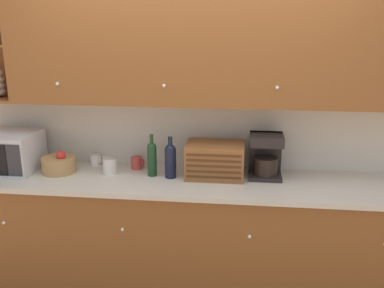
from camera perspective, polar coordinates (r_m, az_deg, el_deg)
name	(u,v)px	position (r m, az deg, el deg)	size (l,w,h in m)	color
ground_plane	(195,263)	(3.93, 0.40, -15.53)	(24.00, 24.00, 0.00)	#896647
wall_back	(196,118)	(3.46, 0.49, 3.43)	(5.99, 0.06, 2.60)	silver
counter_unit	(191,233)	(3.42, -0.19, -11.80)	(3.61, 0.67, 0.91)	brown
backsplash_panel	(195,133)	(3.45, 0.42, 1.42)	(3.59, 0.01, 0.55)	beige
upper_cabinets	(215,45)	(3.17, 3.13, 13.11)	(3.59, 0.35, 0.88)	brown
microwave	(6,152)	(3.68, -23.50, -0.96)	(0.48, 0.42, 0.30)	silver
fruit_basket	(59,164)	(3.51, -17.32, -2.59)	(0.26, 0.26, 0.18)	#A87F4C
mug	(96,160)	(3.62, -12.70, -2.04)	(0.10, 0.08, 0.09)	silver
storage_canister	(110,165)	(3.38, -10.91, -2.81)	(0.11, 0.11, 0.14)	silver
mug_blue_second	(137,163)	(3.47, -7.34, -2.49)	(0.10, 0.09, 0.10)	#B73D38
wine_bottle	(152,157)	(3.27, -5.36, -1.78)	(0.07, 0.07, 0.33)	#19381E
second_wine_bottle	(170,159)	(3.22, -2.90, -2.02)	(0.09, 0.09, 0.32)	black
bread_box	(215,160)	(3.25, 3.08, -2.16)	(0.44, 0.30, 0.26)	brown
coffee_maker	(266,155)	(3.28, 9.79, -1.51)	(0.24, 0.24, 0.33)	black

